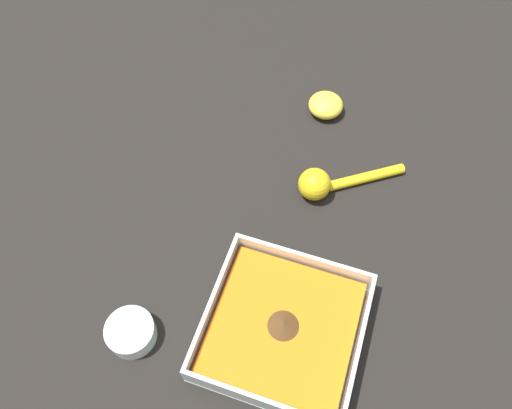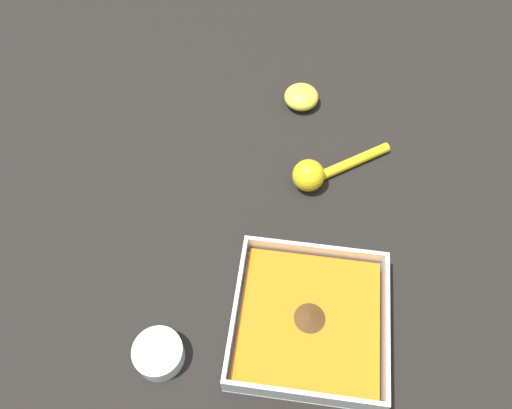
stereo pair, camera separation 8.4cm
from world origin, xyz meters
The scene contains 5 objects.
ground_plane centered at (0.00, 0.00, 0.00)m, with size 4.00×4.00×0.00m, color black.
square_dish centered at (-0.04, 0.01, 0.02)m, with size 0.23×0.23×0.05m.
spice_bowl centered at (0.04, -0.21, 0.02)m, with size 0.07×0.07×0.03m.
lemon_squeezer centered at (-0.31, 0.00, 0.02)m, with size 0.13×0.18×0.06m.
lemon_half centered at (-0.49, -0.04, 0.02)m, with size 0.07×0.07×0.04m.
Camera 1 is at (0.19, 0.04, 0.75)m, focal length 35.00 mm.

